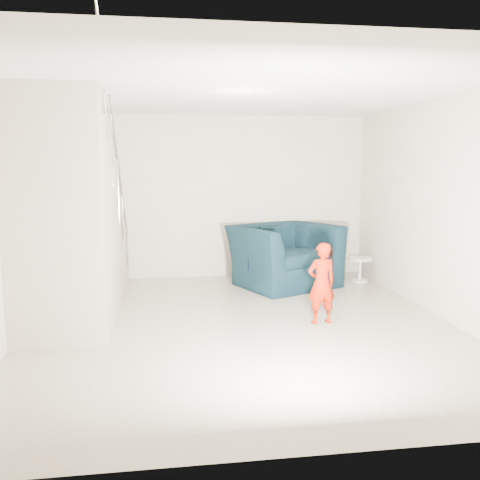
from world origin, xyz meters
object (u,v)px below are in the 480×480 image
at_px(armchair, 285,255).
at_px(side_table, 360,265).
at_px(toddler, 322,283).
at_px(staircase, 72,244).

distance_m(armchair, side_table, 1.30).
relative_size(armchair, side_table, 3.69).
height_order(armchair, side_table, armchair).
relative_size(armchair, toddler, 1.49).
distance_m(toddler, staircase, 3.05).
bearing_deg(armchair, staircase, -178.90).
bearing_deg(staircase, toddler, -10.98).
height_order(side_table, staircase, staircase).
relative_size(toddler, staircase, 0.27).
distance_m(side_table, staircase, 4.55).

